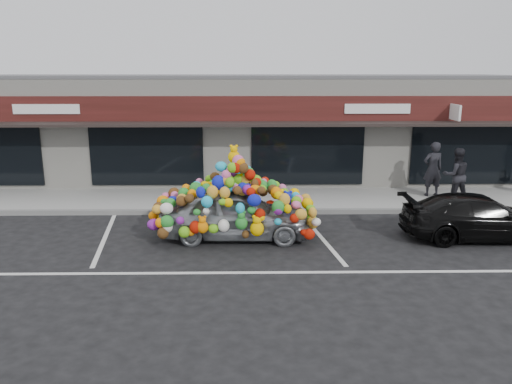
{
  "coord_description": "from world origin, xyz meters",
  "views": [
    {
      "loc": [
        0.79,
        -12.97,
        4.54
      ],
      "look_at": [
        1.01,
        1.4,
        1.0
      ],
      "focal_mm": 35.0,
      "sensor_mm": 36.0,
      "label": 1
    }
  ],
  "objects_px": {
    "black_sedan": "(479,217)",
    "toy_car": "(235,207)",
    "pedestrian_b": "(456,175)",
    "pedestrian_a": "(433,169)"
  },
  "relations": [
    {
      "from": "toy_car",
      "to": "pedestrian_a",
      "type": "distance_m",
      "value": 8.02
    },
    {
      "from": "black_sedan",
      "to": "pedestrian_b",
      "type": "height_order",
      "value": "pedestrian_b"
    },
    {
      "from": "pedestrian_b",
      "to": "pedestrian_a",
      "type": "bearing_deg",
      "value": -64.4
    },
    {
      "from": "toy_car",
      "to": "black_sedan",
      "type": "bearing_deg",
      "value": -90.17
    },
    {
      "from": "black_sedan",
      "to": "pedestrian_a",
      "type": "xyz_separation_m",
      "value": [
        0.21,
        4.21,
        0.51
      ]
    },
    {
      "from": "toy_car",
      "to": "pedestrian_b",
      "type": "height_order",
      "value": "toy_car"
    },
    {
      "from": "toy_car",
      "to": "pedestrian_b",
      "type": "xyz_separation_m",
      "value": [
        7.37,
        3.18,
        0.2
      ]
    },
    {
      "from": "toy_car",
      "to": "pedestrian_b",
      "type": "bearing_deg",
      "value": -65.58
    },
    {
      "from": "black_sedan",
      "to": "toy_car",
      "type": "bearing_deg",
      "value": 88.93
    },
    {
      "from": "black_sedan",
      "to": "pedestrian_a",
      "type": "distance_m",
      "value": 4.25
    }
  ]
}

